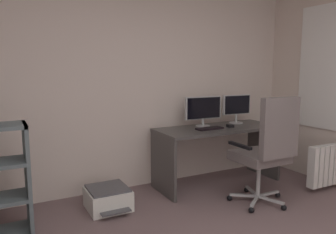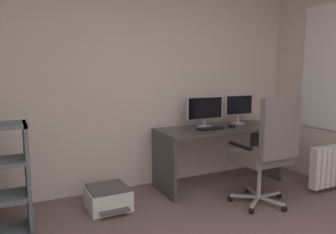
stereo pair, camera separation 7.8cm
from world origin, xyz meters
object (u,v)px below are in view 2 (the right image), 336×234
object	(u,v)px
monitor_main	(205,109)
computer_mouse	(232,126)
desk	(219,142)
printer	(108,198)
office_chair	(268,148)
monitor_secondary	(239,107)
keyboard	(211,129)

from	to	relation	value
monitor_main	computer_mouse	distance (m)	0.39
desk	printer	size ratio (longest dim) A/B	3.09
desk	computer_mouse	world-z (taller)	computer_mouse
computer_mouse	office_chair	world-z (taller)	office_chair
monitor_main	computer_mouse	bearing A→B (deg)	-39.60
office_chair	printer	distance (m)	1.73
monitor_secondary	computer_mouse	xyz separation A→B (m)	(-0.27, -0.21, -0.21)
desk	computer_mouse	xyz separation A→B (m)	(0.12, -0.08, 0.20)
monitor_secondary	computer_mouse	bearing A→B (deg)	-141.41
desk	monitor_secondary	distance (m)	0.58
office_chair	printer	world-z (taller)	office_chair
desk	keyboard	size ratio (longest dim) A/B	4.61
monitor_secondary	keyboard	distance (m)	0.64
keyboard	printer	distance (m)	1.42
monitor_main	monitor_secondary	xyz separation A→B (m)	(0.53, 0.00, 0.01)
desk	printer	bearing A→B (deg)	-176.20
desk	monitor_main	distance (m)	0.44
monitor_main	printer	world-z (taller)	monitor_main
keyboard	computer_mouse	size ratio (longest dim) A/B	3.40
monitor_main	office_chair	size ratio (longest dim) A/B	0.44
desk	office_chair	size ratio (longest dim) A/B	1.34
computer_mouse	keyboard	bearing A→B (deg)	-171.31
monitor_main	keyboard	distance (m)	0.29
keyboard	printer	world-z (taller)	keyboard
desk	office_chair	world-z (taller)	office_chair
keyboard	computer_mouse	distance (m)	0.30
monitor_secondary	keyboard	size ratio (longest dim) A/B	1.23
computer_mouse	printer	world-z (taller)	computer_mouse
printer	monitor_main	bearing A→B (deg)	9.84
monitor_secondary	office_chair	distance (m)	1.06
monitor_main	monitor_secondary	bearing A→B (deg)	0.01
desk	monitor_secondary	size ratio (longest dim) A/B	3.75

